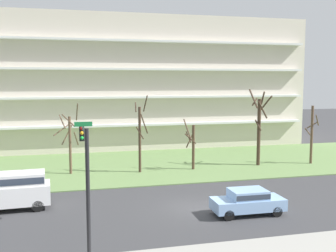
% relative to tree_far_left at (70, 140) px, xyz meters
% --- Properties ---
extents(ground, '(160.00, 160.00, 0.00)m').
position_rel_tree_far_left_xyz_m(ground, '(7.72, -11.78, -3.06)').
color(ground, '#38383A').
extents(grass_lawn_strip, '(80.00, 16.00, 0.08)m').
position_rel_tree_far_left_xyz_m(grass_lawn_strip, '(7.72, 2.22, -3.02)').
color(grass_lawn_strip, '#66844C').
rests_on(grass_lawn_strip, ground).
extents(apartment_building, '(42.66, 14.60, 15.75)m').
position_rel_tree_far_left_xyz_m(apartment_building, '(7.72, 17.04, 4.81)').
color(apartment_building, beige).
rests_on(apartment_building, ground).
extents(tree_far_left, '(2.17, 2.30, 6.24)m').
position_rel_tree_far_left_xyz_m(tree_far_left, '(0.00, 0.00, 0.00)').
color(tree_far_left, brown).
rests_on(tree_far_left, ground).
extents(tree_left, '(1.19, 1.42, 6.92)m').
position_rel_tree_far_left_xyz_m(tree_left, '(6.04, -0.92, 0.24)').
color(tree_left, '#423023').
rests_on(tree_left, ground).
extents(tree_center, '(1.08, 1.53, 4.68)m').
position_rel_tree_far_left_xyz_m(tree_center, '(10.85, -0.91, -0.72)').
color(tree_center, '#4C3828').
rests_on(tree_center, ground).
extents(tree_right, '(1.87, 1.84, 7.36)m').
position_rel_tree_far_left_xyz_m(tree_right, '(17.59, -0.63, 0.77)').
color(tree_right, '#423023').
rests_on(tree_right, ground).
extents(tree_far_right, '(1.25, 1.48, 5.76)m').
position_rel_tree_far_left_xyz_m(tree_far_right, '(22.97, -1.17, -0.07)').
color(tree_far_right, brown).
rests_on(tree_far_right, ground).
extents(sedan_blue_near_left, '(4.43, 1.89, 1.57)m').
position_rel_tree_far_left_xyz_m(sedan_blue_near_left, '(10.37, -13.78, -2.19)').
color(sedan_blue_near_left, '#8CB2E0').
rests_on(sedan_blue_near_left, ground).
extents(van_white_center_left, '(5.29, 2.26, 2.36)m').
position_rel_tree_far_left_xyz_m(van_white_center_left, '(-4.00, -9.28, -1.67)').
color(van_white_center_left, white).
rests_on(van_white_center_left, ground).
extents(traffic_signal_mast, '(0.90, 6.03, 6.12)m').
position_rel_tree_far_left_xyz_m(traffic_signal_mast, '(0.56, -16.28, 1.18)').
color(traffic_signal_mast, black).
rests_on(traffic_signal_mast, ground).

